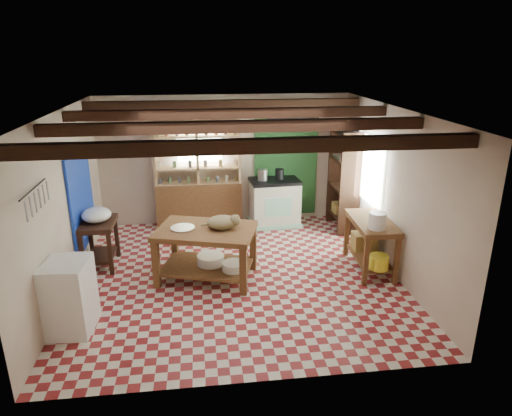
{
  "coord_description": "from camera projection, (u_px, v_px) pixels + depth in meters",
  "views": [
    {
      "loc": [
        -0.53,
        -6.53,
        3.43
      ],
      "look_at": [
        0.35,
        0.3,
        1.02
      ],
      "focal_mm": 32.0,
      "sensor_mm": 36.0,
      "label": 1
    }
  ],
  "objects": [
    {
      "name": "tall_rack",
      "position": [
        344.0,
        180.0,
        8.94
      ],
      "size": [
        0.4,
        0.86,
        2.0
      ],
      "primitive_type": "cube",
      "color": "#341D12",
      "rests_on": "floor"
    },
    {
      "name": "shelving_unit",
      "position": [
        198.0,
        173.0,
        9.04
      ],
      "size": [
        1.7,
        0.34,
        2.2
      ],
      "primitive_type": "cube",
      "color": "tan",
      "rests_on": "floor"
    },
    {
      "name": "wall_front",
      "position": [
        257.0,
        275.0,
        4.54
      ],
      "size": [
        5.0,
        0.04,
        2.6
      ],
      "primitive_type": "cube",
      "color": "beige",
      "rests_on": "floor"
    },
    {
      "name": "white_bucket",
      "position": [
        377.0,
        221.0,
        6.88
      ],
      "size": [
        0.27,
        0.27,
        0.26
      ],
      "primitive_type": "cylinder",
      "rotation": [
        0.0,
        0.0,
        -0.05
      ],
      "color": "white",
      "rests_on": "right_counter"
    },
    {
      "name": "wall_back",
      "position": [
        225.0,
        160.0,
        9.22
      ],
      "size": [
        5.0,
        0.04,
        2.6
      ],
      "primitive_type": "cube",
      "color": "beige",
      "rests_on": "floor"
    },
    {
      "name": "stove",
      "position": [
        274.0,
        202.0,
        9.28
      ],
      "size": [
        1.02,
        0.73,
        0.96
      ],
      "primitive_type": "cube",
      "rotation": [
        0.0,
        0.0,
        0.07
      ],
      "color": "beige",
      "rests_on": "floor"
    },
    {
      "name": "green_wall_patch",
      "position": [
        286.0,
        161.0,
        9.36
      ],
      "size": [
        1.3,
        0.04,
        2.3
      ],
      "primitive_type": "cube",
      "color": "#1F4E22",
      "rests_on": "wall_back"
    },
    {
      "name": "window_right",
      "position": [
        370.0,
        170.0,
        8.08
      ],
      "size": [
        0.02,
        1.3,
        1.2
      ],
      "primitive_type": "cube",
      "color": "silver",
      "rests_on": "wall_right"
    },
    {
      "name": "work_table",
      "position": [
        207.0,
        254.0,
        7.1
      ],
      "size": [
        1.69,
        1.36,
        0.83
      ],
      "primitive_type": "cube",
      "rotation": [
        0.0,
        0.0,
        -0.29
      ],
      "color": "brown",
      "rests_on": "floor"
    },
    {
      "name": "ceiling",
      "position": [
        234.0,
        111.0,
        6.45
      ],
      "size": [
        5.0,
        5.0,
        0.02
      ],
      "primitive_type": "cube",
      "color": "#414045",
      "rests_on": "wall_back"
    },
    {
      "name": "yellow_tub",
      "position": [
        379.0,
        262.0,
        7.01
      ],
      "size": [
        0.31,
        0.31,
        0.22
      ],
      "primitive_type": "cylinder",
      "rotation": [
        0.0,
        0.0,
        -0.05
      ],
      "color": "yellow",
      "rests_on": "right_counter"
    },
    {
      "name": "pot_rack",
      "position": [
        291.0,
        118.0,
        8.66
      ],
      "size": [
        0.86,
        0.12,
        0.36
      ],
      "primitive_type": "cube",
      "color": "black",
      "rests_on": "ceiling"
    },
    {
      "name": "prep_table",
      "position": [
        100.0,
        244.0,
        7.51
      ],
      "size": [
        0.54,
        0.78,
        0.79
      ],
      "primitive_type": "cube",
      "rotation": [
        0.0,
        0.0,
        0.0
      ],
      "color": "#341D12",
      "rests_on": "floor"
    },
    {
      "name": "ceiling_beams",
      "position": [
        234.0,
        119.0,
        6.49
      ],
      "size": [
        5.0,
        3.8,
        0.15
      ],
      "primitive_type": "cube",
      "color": "#341D12",
      "rests_on": "ceiling"
    },
    {
      "name": "wall_right",
      "position": [
        393.0,
        192.0,
        7.18
      ],
      "size": [
        0.04,
        5.0,
        2.6
      ],
      "primitive_type": "cube",
      "color": "beige",
      "rests_on": "floor"
    },
    {
      "name": "basin_small",
      "position": [
        234.0,
        266.0,
        6.98
      ],
      "size": [
        0.44,
        0.44,
        0.12
      ],
      "primitive_type": "cylinder",
      "rotation": [
        0.0,
        0.0,
        -0.29
      ],
      "color": "white",
      "rests_on": "work_table"
    },
    {
      "name": "wall_left",
      "position": [
        63.0,
        205.0,
        6.58
      ],
      "size": [
        0.04,
        5.0,
        2.6
      ],
      "primitive_type": "cube",
      "color": "beige",
      "rests_on": "floor"
    },
    {
      "name": "kettle_right",
      "position": [
        280.0,
        174.0,
        9.11
      ],
      "size": [
        0.18,
        0.18,
        0.21
      ],
      "primitive_type": "cylinder",
      "rotation": [
        0.0,
        0.0,
        0.07
      ],
      "color": "black",
      "rests_on": "stove"
    },
    {
      "name": "steel_tray",
      "position": [
        182.0,
        228.0,
        6.96
      ],
      "size": [
        0.46,
        0.46,
        0.02
      ],
      "primitive_type": "cylinder",
      "rotation": [
        0.0,
        0.0,
        -0.29
      ],
      "color": "#A6A7AE",
      "rests_on": "work_table"
    },
    {
      "name": "cat",
      "position": [
        222.0,
        222.0,
        6.93
      ],
      "size": [
        0.49,
        0.4,
        0.21
      ],
      "primitive_type": "ellipsoid",
      "rotation": [
        0.0,
        0.0,
        -0.12
      ],
      "color": "#9C875A",
      "rests_on": "work_table"
    },
    {
      "name": "blue_wall_patch",
      "position": [
        81.0,
        199.0,
        7.49
      ],
      "size": [
        0.04,
        1.4,
        1.6
      ],
      "primitive_type": "cube",
      "color": "#1635A9",
      "rests_on": "wall_left"
    },
    {
      "name": "white_cabinet",
      "position": [
        70.0,
        296.0,
        5.76
      ],
      "size": [
        0.57,
        0.67,
        0.95
      ],
      "primitive_type": "cube",
      "rotation": [
        0.0,
        0.0,
        -0.08
      ],
      "color": "white",
      "rests_on": "floor"
    },
    {
      "name": "floor",
      "position": [
        237.0,
        276.0,
        7.31
      ],
      "size": [
        5.0,
        5.0,
        0.02
      ],
      "primitive_type": "cube",
      "color": "maroon",
      "rests_on": "ground"
    },
    {
      "name": "kettle_left",
      "position": [
        262.0,
        175.0,
        9.04
      ],
      "size": [
        0.21,
        0.21,
        0.23
      ],
      "primitive_type": "cylinder",
      "rotation": [
        0.0,
        0.0,
        0.07
      ],
      "color": "#A6A7AE",
      "rests_on": "stove"
    },
    {
      "name": "enamel_bowl",
      "position": [
        96.0,
        215.0,
        7.34
      ],
      "size": [
        0.47,
        0.47,
        0.23
      ],
      "primitive_type": "ellipsoid",
      "rotation": [
        0.0,
        0.0,
        0.0
      ],
      "color": "white",
      "rests_on": "prep_table"
    },
    {
      "name": "window_back",
      "position": [
        199.0,
        141.0,
        9.01
      ],
      "size": [
        0.9,
        0.02,
        0.8
      ],
      "primitive_type": "cube",
      "color": "silver",
      "rests_on": "wall_back"
    },
    {
      "name": "basin_large",
      "position": [
        211.0,
        259.0,
        7.18
      ],
      "size": [
        0.53,
        0.53,
        0.15
      ],
      "primitive_type": "cylinder",
      "rotation": [
        0.0,
        0.0,
        -0.29
      ],
      "color": "white",
      "rests_on": "work_table"
    },
    {
      "name": "utensil_rail",
      "position": [
        35.0,
        199.0,
        5.3
      ],
      "size": [
        0.06,
        0.9,
        0.28
      ],
      "primitive_type": "cube",
      "color": "black",
      "rests_on": "wall_left"
    },
    {
      "name": "wicker_basket",
      "position": [
        364.0,
        241.0,
        7.7
      ],
      "size": [
        0.4,
        0.33,
        0.27
      ],
      "primitive_type": "cube",
      "rotation": [
        0.0,
        0.0,
        -0.05
      ],
      "color": "olive",
      "rests_on": "right_counter"
    },
    {
      "name": "right_counter",
      "position": [
        370.0,
        245.0,
        7.4
      ],
      "size": [
        0.64,
        1.21,
        0.85
      ],
      "primitive_type": "cube",
      "rotation": [
        0.0,
        0.0,
        -0.05
      ],
      "color": "brown",
      "rests_on": "floor"
    }
  ]
}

